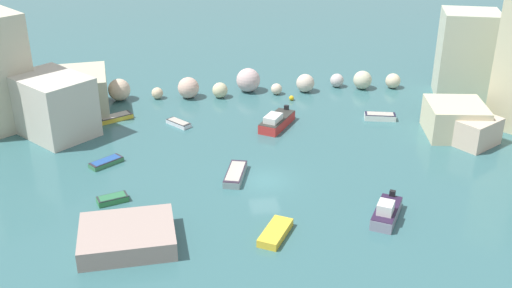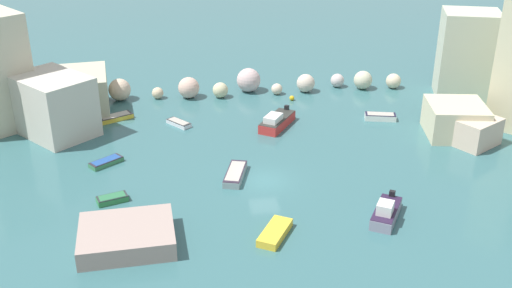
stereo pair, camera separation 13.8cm
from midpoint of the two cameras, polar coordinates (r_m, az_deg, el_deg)
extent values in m
plane|color=#35656A|center=(51.95, 0.85, -3.45)|extent=(160.00, 160.00, 0.00)
cube|color=beige|center=(62.83, -18.34, 3.44)|extent=(9.18, 9.37, 5.95)
cube|color=#BCBB9C|center=(67.98, -16.67, 4.58)|extent=(7.97, 8.15, 4.36)
cube|color=beige|center=(61.80, 19.58, 1.23)|extent=(5.70, 5.68, 2.64)
cube|color=beige|center=(63.03, 18.17, 2.19)|extent=(6.29, 6.47, 3.22)
cube|color=beige|center=(73.22, 19.13, 7.91)|extent=(7.33, 6.79, 9.71)
sphere|color=beige|center=(70.57, -12.57, 4.98)|extent=(2.48, 2.48, 2.48)
sphere|color=beige|center=(70.43, -9.11, 4.72)|extent=(1.30, 1.30, 1.30)
sphere|color=beige|center=(70.00, -6.24, 5.25)|extent=(2.41, 2.41, 2.41)
sphere|color=beige|center=(69.91, -3.29, 5.05)|extent=(1.76, 1.76, 1.76)
sphere|color=beige|center=(71.52, -0.64, 5.99)|extent=(2.78, 2.78, 2.78)
sphere|color=beige|center=(70.86, 2.02, 5.16)|extent=(1.29, 1.29, 1.29)
sphere|color=beige|center=(71.73, 4.72, 5.69)|extent=(2.12, 2.12, 2.12)
sphere|color=beige|center=(73.82, 7.66, 5.91)|extent=(1.61, 1.61, 1.61)
sphere|color=beige|center=(73.56, 10.01, 5.91)|extent=(2.17, 2.17, 2.17)
sphere|color=beige|center=(74.57, 12.77, 5.77)|extent=(1.76, 1.76, 1.76)
cube|color=#A59087|center=(44.43, -11.89, -8.41)|extent=(6.95, 5.84, 1.42)
sphere|color=gold|center=(69.23, 3.43, 4.31)|extent=(0.56, 0.56, 0.56)
cube|color=#84989A|center=(52.36, -1.88, -2.86)|extent=(2.54, 4.48, 0.57)
cube|color=#2F2534|center=(52.21, -1.88, -2.56)|extent=(2.49, 4.39, 0.06)
cube|color=#ADA89E|center=(52.21, -1.88, -2.55)|extent=(2.16, 3.81, 0.08)
cube|color=#358648|center=(50.09, -13.19, -5.05)|extent=(2.63, 1.81, 0.45)
cube|color=#283032|center=(49.97, -13.22, -4.79)|extent=(2.58, 1.78, 0.06)
cube|color=#2D7047|center=(49.96, -13.22, -4.78)|extent=(2.24, 1.54, 0.08)
cube|color=red|center=(62.21, 2.06, 2.05)|extent=(4.42, 5.39, 0.93)
cube|color=#2E302D|center=(62.02, 2.06, 2.47)|extent=(4.33, 5.28, 0.06)
cube|color=silver|center=(61.04, 1.68, 2.40)|extent=(2.21, 2.41, 0.68)
cube|color=black|center=(64.03, 2.94, 3.41)|extent=(0.57, 0.54, 0.50)
cube|color=silver|center=(63.06, -7.16, 1.92)|extent=(2.59, 2.81, 0.39)
cube|color=#2D3134|center=(62.98, -7.17, 2.11)|extent=(2.54, 2.76, 0.06)
cube|color=#ADA89E|center=(62.97, -7.18, 2.11)|extent=(2.20, 2.39, 0.08)
cube|color=white|center=(65.20, 11.59, 2.48)|extent=(3.39, 1.92, 0.60)
cube|color=#1C1B33|center=(65.07, 11.62, 2.75)|extent=(3.32, 1.88, 0.06)
cube|color=#ADA89E|center=(65.07, 11.62, 2.76)|extent=(2.88, 1.63, 0.08)
cube|color=gray|center=(47.58, 12.14, -6.38)|extent=(3.56, 4.52, 0.86)
cube|color=#2A1B37|center=(47.34, 12.19, -5.91)|extent=(3.49, 4.43, 0.06)
cube|color=silver|center=(46.51, 12.06, -5.89)|extent=(1.64, 1.71, 0.91)
cube|color=black|center=(48.95, 12.68, -4.56)|extent=(0.56, 0.53, 0.50)
cube|color=#397B4F|center=(56.16, -13.74, -1.68)|extent=(3.08, 2.75, 0.39)
cube|color=#2F2931|center=(56.07, -13.77, -1.48)|extent=(3.02, 2.70, 0.06)
cube|color=#234C93|center=(56.06, -13.77, -1.47)|extent=(2.62, 2.34, 0.08)
cube|color=yellow|center=(65.55, -12.94, 2.41)|extent=(3.76, 2.83, 0.45)
cube|color=#2D2C34|center=(65.45, -12.96, 2.62)|extent=(3.69, 2.77, 0.06)
cube|color=#ADA89E|center=(65.45, -12.96, 2.62)|extent=(3.20, 2.40, 0.08)
cube|color=yellow|center=(44.61, 1.87, -8.28)|extent=(3.12, 3.93, 0.60)
camera|label=1|loc=(0.07, -89.93, 0.03)|focal=42.82mm
camera|label=2|loc=(0.07, 90.07, -0.03)|focal=42.82mm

